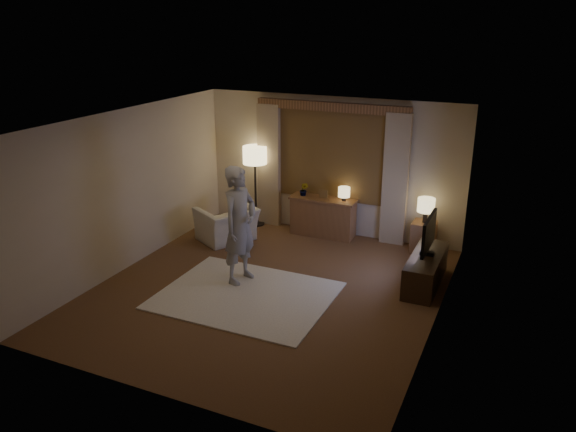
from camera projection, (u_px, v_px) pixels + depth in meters
The scene contains 13 objects.
room at pixel (281, 198), 8.56m from camera, with size 5.04×5.54×2.64m.
rug at pixel (246, 295), 8.40m from camera, with size 2.50×2.00×0.02m, color white.
sideboard at pixel (323, 218), 10.63m from camera, with size 1.20×0.40×0.70m, color brown.
picture_frame at pixel (324, 195), 10.48m from camera, with size 0.16×0.02×0.20m, color brown.
plant at pixel (304, 190), 10.62m from camera, with size 0.17×0.13×0.30m, color #999999.
table_lamp_sideboard at pixel (344, 193), 10.29m from camera, with size 0.22×0.22×0.30m.
floor_lamp at pixel (255, 159), 10.85m from camera, with size 0.46×0.46×1.59m.
armchair at pixel (227, 224), 10.39m from camera, with size 0.97×0.85×0.63m, color beige.
side_table at pixel (423, 237), 9.88m from camera, with size 0.40×0.40×0.56m, color brown.
table_lamp_side at pixel (426, 206), 9.68m from camera, with size 0.30×0.30×0.44m.
tv_stand at pixel (426, 270), 8.68m from camera, with size 0.45×1.40×0.50m, color black.
tv at pixel (429, 234), 8.48m from camera, with size 0.21×0.87×0.63m.
person at pixel (240, 225), 8.57m from camera, with size 0.67×0.44×1.85m, color #9B958F.
Camera 1 is at (3.43, -6.90, 3.95)m, focal length 35.00 mm.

